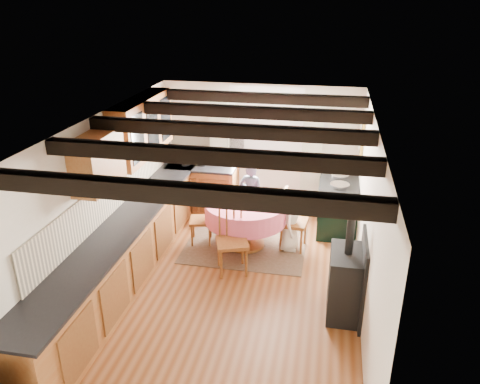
% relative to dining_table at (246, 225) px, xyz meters
% --- Properties ---
extents(floor, '(3.60, 5.50, 0.00)m').
position_rel_dining_table_xyz_m(floor, '(-0.01, -1.22, -0.40)').
color(floor, brown).
rests_on(floor, ground).
extents(ceiling, '(3.60, 5.50, 0.00)m').
position_rel_dining_table_xyz_m(ceiling, '(-0.01, -1.22, 2.00)').
color(ceiling, white).
rests_on(ceiling, ground).
extents(wall_back, '(3.60, 0.00, 2.40)m').
position_rel_dining_table_xyz_m(wall_back, '(-0.01, 1.53, 0.80)').
color(wall_back, silver).
rests_on(wall_back, ground).
extents(wall_front, '(3.60, 0.00, 2.40)m').
position_rel_dining_table_xyz_m(wall_front, '(-0.01, -3.97, 0.80)').
color(wall_front, silver).
rests_on(wall_front, ground).
extents(wall_left, '(0.00, 5.50, 2.40)m').
position_rel_dining_table_xyz_m(wall_left, '(-1.81, -1.22, 0.80)').
color(wall_left, silver).
rests_on(wall_left, ground).
extents(wall_right, '(0.00, 5.50, 2.40)m').
position_rel_dining_table_xyz_m(wall_right, '(1.79, -1.22, 0.80)').
color(wall_right, silver).
rests_on(wall_right, ground).
extents(beam_a, '(3.60, 0.16, 0.16)m').
position_rel_dining_table_xyz_m(beam_a, '(-0.01, -3.22, 1.91)').
color(beam_a, black).
rests_on(beam_a, ceiling).
extents(beam_b, '(3.60, 0.16, 0.16)m').
position_rel_dining_table_xyz_m(beam_b, '(-0.01, -2.22, 1.91)').
color(beam_b, black).
rests_on(beam_b, ceiling).
extents(beam_c, '(3.60, 0.16, 0.16)m').
position_rel_dining_table_xyz_m(beam_c, '(-0.01, -1.22, 1.91)').
color(beam_c, black).
rests_on(beam_c, ceiling).
extents(beam_d, '(3.60, 0.16, 0.16)m').
position_rel_dining_table_xyz_m(beam_d, '(-0.01, -0.22, 1.91)').
color(beam_d, black).
rests_on(beam_d, ceiling).
extents(beam_e, '(3.60, 0.16, 0.16)m').
position_rel_dining_table_xyz_m(beam_e, '(-0.01, 0.78, 1.91)').
color(beam_e, black).
rests_on(beam_e, ceiling).
extents(splash_left, '(0.02, 4.50, 0.55)m').
position_rel_dining_table_xyz_m(splash_left, '(-1.79, -0.92, 0.80)').
color(splash_left, beige).
rests_on(splash_left, wall_left).
extents(splash_back, '(1.40, 0.02, 0.55)m').
position_rel_dining_table_xyz_m(splash_back, '(-1.01, 1.51, 0.80)').
color(splash_back, beige).
rests_on(splash_back, wall_back).
extents(base_cabinet_left, '(0.60, 5.30, 0.88)m').
position_rel_dining_table_xyz_m(base_cabinet_left, '(-1.51, -1.22, 0.04)').
color(base_cabinet_left, olive).
rests_on(base_cabinet_left, floor).
extents(base_cabinet_back, '(1.30, 0.60, 0.88)m').
position_rel_dining_table_xyz_m(base_cabinet_back, '(-1.06, 1.23, 0.04)').
color(base_cabinet_back, olive).
rests_on(base_cabinet_back, floor).
extents(worktop_left, '(0.64, 5.30, 0.04)m').
position_rel_dining_table_xyz_m(worktop_left, '(-1.49, -1.22, 0.50)').
color(worktop_left, black).
rests_on(worktop_left, base_cabinet_left).
extents(worktop_back, '(1.30, 0.64, 0.04)m').
position_rel_dining_table_xyz_m(worktop_back, '(-1.06, 1.21, 0.50)').
color(worktop_back, black).
rests_on(worktop_back, base_cabinet_back).
extents(wall_cabinet_glass, '(0.34, 1.80, 0.90)m').
position_rel_dining_table_xyz_m(wall_cabinet_glass, '(-1.64, -0.02, 1.55)').
color(wall_cabinet_glass, olive).
rests_on(wall_cabinet_glass, wall_left).
extents(wall_cabinet_solid, '(0.34, 0.90, 0.70)m').
position_rel_dining_table_xyz_m(wall_cabinet_solid, '(-1.64, -1.52, 1.50)').
color(wall_cabinet_solid, olive).
rests_on(wall_cabinet_solid, wall_left).
extents(window_frame, '(1.34, 0.03, 1.54)m').
position_rel_dining_table_xyz_m(window_frame, '(0.09, 1.51, 1.20)').
color(window_frame, white).
rests_on(window_frame, wall_back).
extents(window_pane, '(1.20, 0.01, 1.40)m').
position_rel_dining_table_xyz_m(window_pane, '(0.09, 1.52, 1.20)').
color(window_pane, white).
rests_on(window_pane, wall_back).
extents(curtain_left, '(0.35, 0.10, 2.10)m').
position_rel_dining_table_xyz_m(curtain_left, '(-0.76, 1.43, 0.70)').
color(curtain_left, beige).
rests_on(curtain_left, wall_back).
extents(curtain_right, '(0.35, 0.10, 2.10)m').
position_rel_dining_table_xyz_m(curtain_right, '(0.94, 1.43, 0.70)').
color(curtain_right, beige).
rests_on(curtain_right, wall_back).
extents(curtain_rod, '(2.00, 0.03, 0.03)m').
position_rel_dining_table_xyz_m(curtain_rod, '(0.09, 1.43, 1.80)').
color(curtain_rod, black).
rests_on(curtain_rod, wall_back).
extents(wall_picture, '(0.04, 0.50, 0.60)m').
position_rel_dining_table_xyz_m(wall_picture, '(1.76, 1.08, 1.30)').
color(wall_picture, gold).
rests_on(wall_picture, wall_right).
extents(wall_plate, '(0.30, 0.02, 0.30)m').
position_rel_dining_table_xyz_m(wall_plate, '(1.04, 1.50, 1.30)').
color(wall_plate, silver).
rests_on(wall_plate, wall_back).
extents(rug, '(1.96, 1.52, 0.01)m').
position_rel_dining_table_xyz_m(rug, '(-0.00, 0.00, -0.39)').
color(rug, '#453321').
rests_on(rug, floor).
extents(dining_table, '(1.32, 1.32, 0.79)m').
position_rel_dining_table_xyz_m(dining_table, '(0.00, 0.00, 0.00)').
color(dining_table, '#E94C81').
rests_on(dining_table, floor).
extents(chair_near, '(0.59, 0.60, 1.06)m').
position_rel_dining_table_xyz_m(chair_near, '(-0.06, -0.79, 0.13)').
color(chair_near, brown).
rests_on(chair_near, floor).
extents(chair_left, '(0.46, 0.45, 0.89)m').
position_rel_dining_table_xyz_m(chair_left, '(-0.75, -0.01, 0.05)').
color(chair_left, brown).
rests_on(chair_left, floor).
extents(chair_right, '(0.50, 0.48, 1.01)m').
position_rel_dining_table_xyz_m(chair_right, '(0.77, 0.10, 0.11)').
color(chair_right, brown).
rests_on(chair_right, floor).
extents(aga_range, '(0.66, 1.02, 0.94)m').
position_rel_dining_table_xyz_m(aga_range, '(1.46, 0.88, 0.07)').
color(aga_range, black).
rests_on(aga_range, floor).
extents(cast_iron_stove, '(0.42, 0.70, 1.40)m').
position_rel_dining_table_xyz_m(cast_iron_stove, '(1.57, -1.48, 0.30)').
color(cast_iron_stove, black).
rests_on(cast_iron_stove, floor).
extents(child_far, '(0.49, 0.37, 1.20)m').
position_rel_dining_table_xyz_m(child_far, '(-0.04, 0.74, 0.20)').
color(child_far, '#3E4556').
rests_on(child_far, floor).
extents(child_right, '(0.33, 0.51, 1.03)m').
position_rel_dining_table_xyz_m(child_right, '(0.71, 0.05, 0.12)').
color(child_right, white).
rests_on(child_right, floor).
extents(bowl_a, '(0.29, 0.29, 0.05)m').
position_rel_dining_table_xyz_m(bowl_a, '(0.07, 0.06, 0.42)').
color(bowl_a, silver).
rests_on(bowl_a, dining_table).
extents(bowl_b, '(0.24, 0.24, 0.06)m').
position_rel_dining_table_xyz_m(bowl_b, '(-0.28, 0.28, 0.43)').
color(bowl_b, silver).
rests_on(bowl_b, dining_table).
extents(cup, '(0.15, 0.15, 0.10)m').
position_rel_dining_table_xyz_m(cup, '(-0.24, 0.06, 0.45)').
color(cup, silver).
rests_on(cup, dining_table).
extents(canister_tall, '(0.15, 0.15, 0.26)m').
position_rel_dining_table_xyz_m(canister_tall, '(-1.35, 1.16, 0.65)').
color(canister_tall, '#262628').
rests_on(canister_tall, worktop_back).
extents(canister_wide, '(0.18, 0.18, 0.20)m').
position_rel_dining_table_xyz_m(canister_wide, '(-1.04, 1.22, 0.62)').
color(canister_wide, '#262628').
rests_on(canister_wide, worktop_back).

